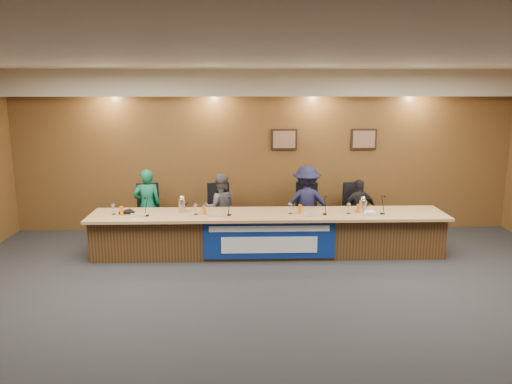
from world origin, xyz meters
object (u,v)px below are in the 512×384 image
panelist_c (306,204)px  carafe_left (182,206)px  speakerphone (128,212)px  banner (269,240)px  dais_body (268,235)px  panelist_a (147,206)px  office_chair_b (221,215)px  office_chair_c (305,215)px  panelist_b (220,208)px  carafe_right (363,206)px  office_chair_a (149,216)px  panelist_d (359,210)px  office_chair_d (358,214)px

panelist_c → carafe_left: 2.36m
panelist_c → speakerphone: 3.26m
banner → carafe_left: bearing=162.4°
dais_body → panelist_a: size_ratio=4.29×
office_chair_b → office_chair_c: (1.62, 0.00, 0.00)m
office_chair_c → speakerphone: size_ratio=1.50×
panelist_b → panelist_c: 1.62m
banner → speakerphone: bearing=170.1°
panelist_c → carafe_right: bearing=139.1°
dais_body → panelist_a: panelist_a is taller
office_chair_a → carafe_right: carafe_right is taller
panelist_d → office_chair_a: bearing=-10.6°
carafe_left → speakerphone: 0.93m
panelist_a → speakerphone: (-0.19, -0.74, 0.08)m
office_chair_a → panelist_a: bearing=-100.8°
panelist_c → office_chair_d: panelist_c is taller
panelist_c → carafe_right: size_ratio=6.62×
dais_body → carafe_right: size_ratio=27.43×
panelist_a → carafe_left: panelist_a is taller
office_chair_a → office_chair_b: same height
panelist_a → office_chair_b: (1.36, 0.10, -0.22)m
office_chair_b → carafe_right: (2.49, -0.90, 0.38)m
panelist_a → carafe_right: size_ratio=6.40×
panelist_c → office_chair_d: 1.04m
panelist_c → panelist_d: panelist_c is taller
office_chair_b → carafe_right: bearing=-32.6°
banner → speakerphone: 2.48m
panelist_b → speakerphone: panelist_b is taller
dais_body → office_chair_b: dais_body is taller
panelist_b → panelist_d: bearing=170.3°
panelist_a → panelist_c: 2.98m
panelist_c → speakerphone: bearing=15.1°
panelist_b → panelist_c: size_ratio=0.90×
panelist_a → carafe_left: 1.02m
carafe_right → speakerphone: (-4.04, 0.06, -0.08)m
dais_body → office_chair_d: size_ratio=12.50×
panelist_b → office_chair_b: 0.20m
carafe_right → panelist_a: bearing=168.2°
carafe_left → carafe_right: bearing=-2.0°
panelist_d → office_chair_b: (-2.62, 0.10, -0.11)m
panelist_c → speakerphone: size_ratio=4.53×
office_chair_a → carafe_left: size_ratio=2.05×
panelist_d → panelist_c: bearing=-9.1°
panelist_a → office_chair_a: bearing=-100.7°
office_chair_b → carafe_left: size_ratio=2.05×
speakerphone → office_chair_d: bearing=11.4°
panelist_c → carafe_left: (-2.25, -0.69, 0.14)m
banner → panelist_d: size_ratio=1.86×
panelist_a → carafe_left: bearing=125.8°
panelist_b → office_chair_d: panelist_b is taller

